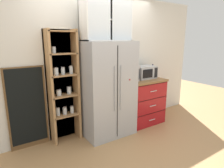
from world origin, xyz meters
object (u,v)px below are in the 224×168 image
object	(u,v)px
bottle_cobalt	(152,71)
coffee_maker	(133,73)
refrigerator	(107,89)
mug_charcoal	(143,77)
chalkboard_menu	(27,108)
mug_cream	(143,77)
microwave	(144,72)

from	to	relation	value
bottle_cobalt	coffee_maker	bearing A→B (deg)	-171.75
refrigerator	bottle_cobalt	xyz separation A→B (m)	(1.24, 0.12, 0.21)
mug_charcoal	chalkboard_menu	size ratio (longest dim) A/B	0.09
mug_charcoal	bottle_cobalt	xyz separation A→B (m)	(0.34, 0.08, 0.07)
mug_cream	chalkboard_menu	distance (m)	2.25
refrigerator	mug_cream	distance (m)	0.90
microwave	coffee_maker	size ratio (longest dim) A/B	1.42
microwave	bottle_cobalt	xyz separation A→B (m)	(0.28, 0.05, -0.01)
coffee_maker	refrigerator	bearing A→B (deg)	-176.94
refrigerator	bottle_cobalt	size ratio (longest dim) A/B	6.23
mug_cream	bottle_cobalt	size ratio (longest dim) A/B	0.43
microwave	chalkboard_menu	xyz separation A→B (m)	(-2.27, 0.22, -0.40)
microwave	mug_cream	world-z (taller)	microwave
mug_cream	bottle_cobalt	distance (m)	0.36
mug_charcoal	coffee_maker	bearing A→B (deg)	-177.26
coffee_maker	mug_charcoal	size ratio (longest dim) A/B	2.58
bottle_cobalt	refrigerator	bearing A→B (deg)	-174.27
coffee_maker	chalkboard_menu	bearing A→B (deg)	172.22
mug_cream	chalkboard_menu	xyz separation A→B (m)	(-2.21, 0.24, -0.31)
refrigerator	mug_charcoal	bearing A→B (deg)	2.96
chalkboard_menu	bottle_cobalt	bearing A→B (deg)	-3.82
coffee_maker	mug_cream	distance (m)	0.31
mug_charcoal	mug_cream	xyz separation A→B (m)	(0.00, 0.01, 0.00)
refrigerator	chalkboard_menu	bearing A→B (deg)	167.39
refrigerator	coffee_maker	size ratio (longest dim) A/B	5.51
microwave	coffee_maker	xyz separation A→B (m)	(-0.35, -0.04, 0.03)
microwave	mug_cream	size ratio (longest dim) A/B	3.77
bottle_cobalt	chalkboard_menu	bearing A→B (deg)	176.18
refrigerator	chalkboard_menu	distance (m)	1.36
chalkboard_menu	microwave	bearing A→B (deg)	-5.54
refrigerator	mug_charcoal	xyz separation A→B (m)	(0.89, 0.05, 0.13)
mug_charcoal	mug_cream	distance (m)	0.01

